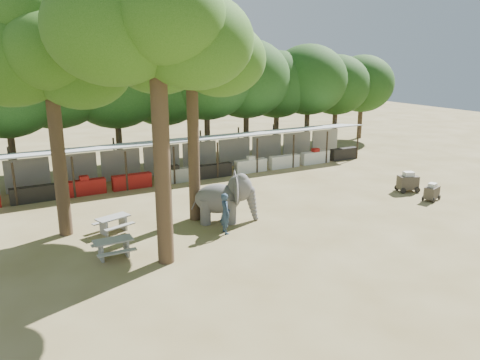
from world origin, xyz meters
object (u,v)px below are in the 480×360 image
yard_tree_center (150,18)px  picnic_table_near (113,246)px  yard_tree_back (186,41)px  elephant (226,198)px  cart_back (408,182)px  picnic_table_far (113,222)px  yard_tree_left (43,49)px  handler (225,213)px  cart_front (432,192)px

yard_tree_center → picnic_table_near: size_ratio=7.79×
yard_tree_back → elephant: 7.55m
cart_back → picnic_table_far: bearing=-166.8°
yard_tree_back → cart_back: size_ratio=7.84×
yard_tree_center → picnic_table_near: bearing=142.7°
yard_tree_left → picnic_table_near: yard_tree_left is taller
yard_tree_back → handler: yard_tree_back is taller
yard_tree_back → yard_tree_left: bearing=170.5°
handler → picnic_table_far: size_ratio=1.05×
picnic_table_near → cart_back: 17.81m
yard_tree_center → yard_tree_back: (3.00, 4.00, -0.67)m
cart_front → yard_tree_center: bearing=163.0°
cart_back → elephant: bearing=-163.8°
cart_front → cart_back: 1.91m
picnic_table_near → cart_front: bearing=-3.2°
cart_front → cart_back: bearing=66.5°
yard_tree_back → elephant: bearing=-41.7°
cart_front → cart_back: size_ratio=0.82×
yard_tree_center → elephant: yard_tree_center is taller
yard_tree_left → handler: bearing=-28.6°
picnic_table_far → yard_tree_center: bearing=-94.7°
yard_tree_back → elephant: yard_tree_back is taller
yard_tree_back → picnic_table_near: yard_tree_back is taller
yard_tree_left → elephant: bearing=-16.6°
handler → cart_front: 12.49m
yard_tree_left → yard_tree_back: size_ratio=0.97×
yard_tree_center → cart_front: yard_tree_center is taller
picnic_table_far → elephant: bearing=-30.1°
yard_tree_back → picnic_table_far: 8.94m
yard_tree_left → picnic_table_far: size_ratio=6.03×
yard_tree_center → picnic_table_far: size_ratio=6.58×
picnic_table_far → cart_back: cart_back is taller
yard_tree_center → cart_back: size_ratio=8.31×
handler → picnic_table_far: 5.21m
picnic_table_far → cart_front: bearing=-29.9°
cart_front → picnic_table_far: bearing=149.6°
elephant → cart_front: 11.99m
yard_tree_back → picnic_table_near: bearing=-148.7°
yard_tree_back → cart_back: 15.52m
elephant → picnic_table_far: size_ratio=1.76×
handler → picnic_table_near: size_ratio=1.24×
yard_tree_left → elephant: yard_tree_left is taller
yard_tree_back → picnic_table_far: bearing=179.9°
yard_tree_back → cart_front: yard_tree_back is taller
yard_tree_center → cart_front: (16.02, 0.22, -8.71)m
cart_front → cart_back: (0.19, 1.90, 0.11)m
yard_tree_left → cart_front: bearing=-14.1°
yard_tree_center → yard_tree_back: bearing=53.1°
yard_tree_center → cart_front: size_ratio=10.15×
handler → cart_front: bearing=-86.5°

